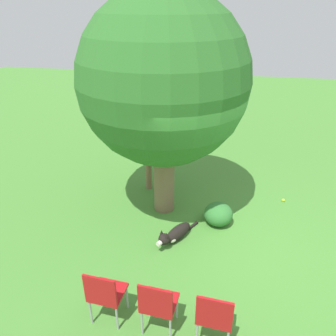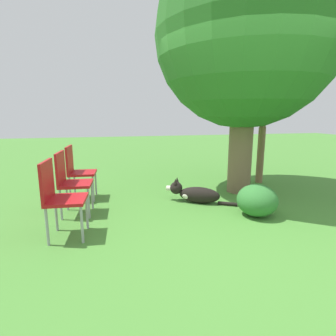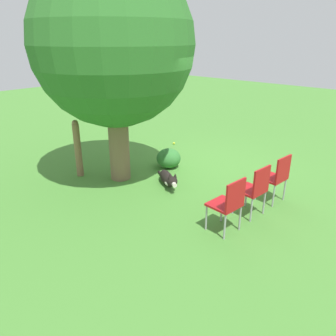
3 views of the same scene
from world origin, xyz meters
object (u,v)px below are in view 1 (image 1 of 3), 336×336
Objects in this scene: red_chair_1 at (158,303)px; tennis_ball at (283,200)px; fence_post at (149,164)px; red_chair_2 at (105,293)px; dog at (175,234)px; red_chair_0 at (215,315)px; oak_tree at (164,81)px.

tennis_ball is at bearing -24.98° from red_chair_1.
fence_post is 1.38× the size of red_chair_2.
dog is at bearing 129.22° from tennis_ball.
fence_post is 4.04m from red_chair_0.
dog is 1.14× the size of red_chair_2.
red_chair_0 is (-1.90, -0.81, 0.38)m from dog.
red_chair_2 reaches higher than tennis_ball.
red_chair_1 is 4.16m from tennis_ball.
red_chair_0 is at bearing -88.18° from red_chair_2.
fence_post is 3.76m from red_chair_1.
oak_tree is 4.70× the size of red_chair_1.
tennis_ball is at bearing 159.56° from dog.
red_chair_2 is at bearing -175.44° from fence_post.
dog is 1.97m from red_chair_2.
oak_tree reaches higher than tennis_ball.
red_chair_1 is at bearing -164.48° from fence_post.
fence_post is 18.19× the size of tennis_ball.
red_chair_2 is (-1.83, 0.63, 0.38)m from dog.
oak_tree reaches higher than red_chair_1.
fence_post is at bearing 19.97° from red_chair_1.
oak_tree is 3.81m from red_chair_0.
red_chair_2 is at bearing 142.34° from tennis_ball.
red_chair_1 is (0.03, 0.72, 0.00)m from red_chair_0.
red_chair_2 is (-2.84, 0.23, -2.15)m from oak_tree.
red_chair_1 is at bearing 91.82° from red_chair_0.
fence_post is at bearing 89.46° from tennis_ball.
red_chair_0 is 0.72m from red_chair_1.
red_chair_2 is at bearing 91.82° from red_chair_1.
dog is 1.90m from red_chair_1.
red_chair_2 is (0.07, 1.44, 0.00)m from red_chair_0.
oak_tree is at bearing 27.13° from red_chair_0.
red_chair_0 is 1.00× the size of red_chair_1.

